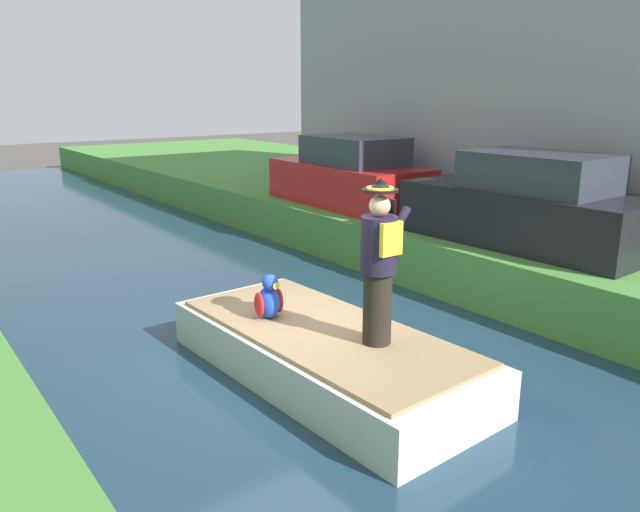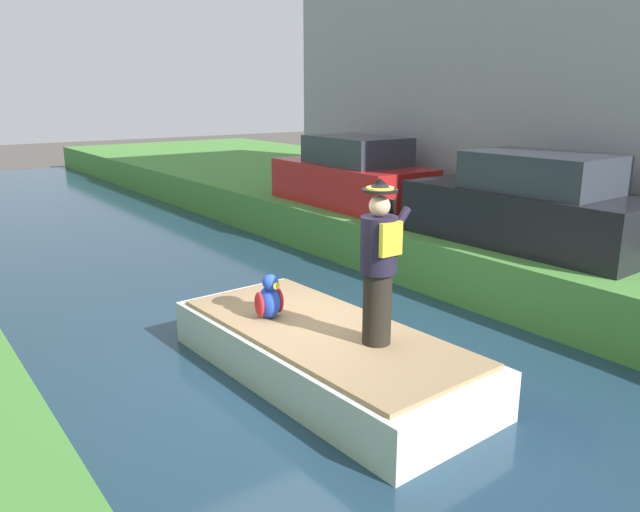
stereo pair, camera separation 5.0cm
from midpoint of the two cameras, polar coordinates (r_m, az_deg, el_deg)
ground_plane at (r=7.86m, az=-0.64°, el=-10.94°), size 80.00×80.00×0.00m
canal_water at (r=7.84m, az=-0.64°, el=-10.61°), size 6.43×48.00×0.10m
grass_bank_far at (r=13.54m, az=27.27°, el=0.76°), size 9.16×48.00×1.00m
boat at (r=7.49m, az=0.57°, el=-8.91°), size 1.98×4.27×0.61m
person_pirate at (r=6.71m, az=5.67°, el=-0.67°), size 0.61×0.42×1.85m
parrot_plush at (r=7.65m, az=-4.51°, el=-3.99°), size 0.36×0.35×0.57m
parked_car_dark at (r=10.62m, az=18.89°, el=4.37°), size 1.84×4.06×1.50m
parked_car_red at (r=13.72m, az=3.03°, el=7.39°), size 1.83×4.05×1.50m
building_row at (r=15.48m, az=21.60°, el=18.14°), size 6.01×11.54×7.11m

